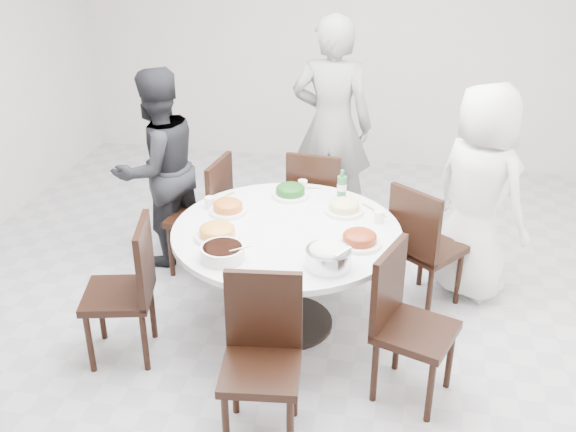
% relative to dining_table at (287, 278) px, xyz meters
% --- Properties ---
extents(floor, '(6.00, 6.00, 0.01)m').
position_rel_dining_table_xyz_m(floor, '(0.17, 0.17, -0.38)').
color(floor, '#B4B3B8').
rests_on(floor, ground).
extents(wall_back, '(6.00, 0.01, 2.80)m').
position_rel_dining_table_xyz_m(wall_back, '(0.17, 3.17, 1.02)').
color(wall_back, silver).
rests_on(wall_back, ground).
extents(dining_table, '(1.50, 1.50, 0.75)m').
position_rel_dining_table_xyz_m(dining_table, '(0.00, 0.00, 0.00)').
color(dining_table, white).
rests_on(dining_table, floor).
extents(chair_ne, '(0.59, 0.59, 0.95)m').
position_rel_dining_table_xyz_m(chair_ne, '(0.93, 0.46, 0.10)').
color(chair_ne, black).
rests_on(chair_ne, floor).
extents(chair_n, '(0.46, 0.46, 0.95)m').
position_rel_dining_table_xyz_m(chair_n, '(0.06, 1.01, 0.10)').
color(chair_n, black).
rests_on(chair_n, floor).
extents(chair_nw, '(0.47, 0.47, 0.95)m').
position_rel_dining_table_xyz_m(chair_nw, '(-0.81, 0.62, 0.10)').
color(chair_nw, black).
rests_on(chair_nw, floor).
extents(chair_sw, '(0.50, 0.50, 0.95)m').
position_rel_dining_table_xyz_m(chair_sw, '(-0.98, -0.52, 0.10)').
color(chair_sw, black).
rests_on(chair_sw, floor).
extents(chair_s, '(0.47, 0.47, 0.95)m').
position_rel_dining_table_xyz_m(chair_s, '(0.06, -1.06, 0.10)').
color(chair_s, black).
rests_on(chair_s, floor).
extents(chair_se, '(0.54, 0.54, 0.95)m').
position_rel_dining_table_xyz_m(chair_se, '(0.87, -0.56, 0.10)').
color(chair_se, black).
rests_on(chair_se, floor).
extents(diner_right, '(0.92, 0.90, 1.59)m').
position_rel_dining_table_xyz_m(diner_right, '(1.26, 0.70, 0.42)').
color(diner_right, white).
rests_on(diner_right, floor).
extents(diner_middle, '(0.70, 0.47, 1.87)m').
position_rel_dining_table_xyz_m(diner_middle, '(0.09, 1.55, 0.56)').
color(diner_middle, black).
rests_on(diner_middle, floor).
extents(diner_left, '(0.93, 0.97, 1.57)m').
position_rel_dining_table_xyz_m(diner_left, '(-1.16, 0.74, 0.41)').
color(diner_left, black).
rests_on(diner_left, floor).
extents(dish_greens, '(0.27, 0.27, 0.07)m').
position_rel_dining_table_xyz_m(dish_greens, '(-0.07, 0.50, 0.41)').
color(dish_greens, white).
rests_on(dish_greens, dining_table).
extents(dish_pale, '(0.26, 0.26, 0.07)m').
position_rel_dining_table_xyz_m(dish_pale, '(0.34, 0.31, 0.41)').
color(dish_pale, white).
rests_on(dish_pale, dining_table).
extents(dish_orange, '(0.26, 0.26, 0.07)m').
position_rel_dining_table_xyz_m(dish_orange, '(-0.44, 0.16, 0.41)').
color(dish_orange, white).
rests_on(dish_orange, dining_table).
extents(dish_redbrown, '(0.27, 0.27, 0.07)m').
position_rel_dining_table_xyz_m(dish_redbrown, '(0.49, -0.12, 0.41)').
color(dish_redbrown, white).
rests_on(dish_redbrown, dining_table).
extents(dish_tofu, '(0.29, 0.29, 0.08)m').
position_rel_dining_table_xyz_m(dish_tofu, '(-0.41, -0.20, 0.41)').
color(dish_tofu, white).
rests_on(dish_tofu, dining_table).
extents(rice_bowl, '(0.27, 0.27, 0.12)m').
position_rel_dining_table_xyz_m(rice_bowl, '(0.33, -0.43, 0.43)').
color(rice_bowl, silver).
rests_on(rice_bowl, dining_table).
extents(soup_bowl, '(0.27, 0.27, 0.08)m').
position_rel_dining_table_xyz_m(soup_bowl, '(-0.30, -0.45, 0.42)').
color(soup_bowl, white).
rests_on(soup_bowl, dining_table).
extents(beverage_bottle, '(0.06, 0.06, 0.23)m').
position_rel_dining_table_xyz_m(beverage_bottle, '(0.30, 0.52, 0.49)').
color(beverage_bottle, '#2A693A').
rests_on(beverage_bottle, dining_table).
extents(tea_cups, '(0.07, 0.07, 0.08)m').
position_rel_dining_table_xyz_m(tea_cups, '(-0.03, 0.63, 0.42)').
color(tea_cups, white).
rests_on(tea_cups, dining_table).
extents(chopsticks, '(0.24, 0.04, 0.01)m').
position_rel_dining_table_xyz_m(chopsticks, '(-0.00, 0.63, 0.38)').
color(chopsticks, tan).
rests_on(chopsticks, dining_table).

